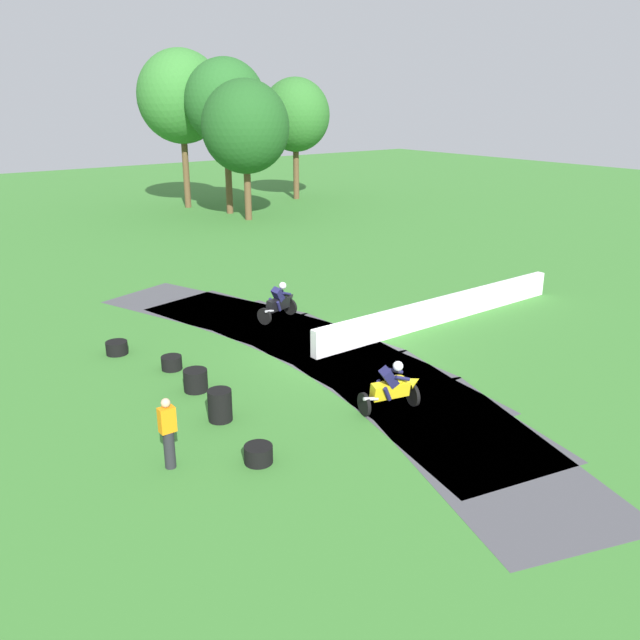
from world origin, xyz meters
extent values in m
plane|color=#38752D|center=(0.00, 0.00, 0.00)|extent=(120.00, 120.00, 0.00)
cube|color=#47474C|center=(-1.04, -6.65, 0.00)|extent=(5.55, 8.15, 0.01)
cube|color=#47474C|center=(-0.46, -4.48, 0.00)|extent=(4.87, 8.01, 0.01)
cube|color=#47474C|center=(-0.11, -2.25, 0.00)|extent=(4.13, 7.77, 0.01)
cube|color=#47474C|center=(0.00, 0.00, 0.00)|extent=(3.44, 7.49, 0.01)
cube|color=#47474C|center=(-0.14, 2.25, 0.00)|extent=(4.23, 7.81, 0.01)
cube|color=#47474C|center=(-0.52, 4.47, 0.00)|extent=(4.96, 8.03, 0.01)
cube|color=#47474C|center=(-1.14, 6.63, 0.00)|extent=(5.64, 8.16, 0.01)
cube|color=white|center=(4.93, 0.04, 0.45)|extent=(11.44, 0.38, 0.90)
cylinder|color=black|center=(-0.65, -4.12, 0.30)|extent=(0.25, 0.69, 0.69)
cylinder|color=black|center=(-2.00, -3.78, 0.30)|extent=(0.25, 0.69, 0.69)
cube|color=yellow|center=(-1.34, -4.00, 0.59)|extent=(1.05, 0.57, 0.44)
ellipsoid|color=yellow|center=(-1.17, -4.08, 0.85)|extent=(0.50, 0.41, 0.28)
cone|color=yellow|center=(-0.68, -4.18, 0.71)|extent=(0.46, 0.41, 0.45)
cylinder|color=#B2B2B7|center=(-1.94, -3.95, 0.50)|extent=(0.42, 0.19, 0.17)
cube|color=#1E1E4C|center=(-1.43, -4.03, 0.97)|extent=(0.56, 0.36, 0.60)
sphere|color=white|center=(-1.23, -4.13, 1.25)|extent=(0.26, 0.26, 0.26)
cylinder|color=#1E1E4C|center=(-1.11, -3.93, 1.02)|extent=(0.44, 0.18, 0.24)
cylinder|color=#1E1E4C|center=(-1.20, -4.28, 0.97)|extent=(0.44, 0.18, 0.24)
cylinder|color=#1E1E4C|center=(-1.47, -3.78, 0.64)|extent=(0.30, 0.15, 0.42)
cylinder|color=#1E1E4C|center=(-1.55, -4.13, 0.58)|extent=(0.30, 0.15, 0.42)
cylinder|color=black|center=(1.08, 3.96, 0.30)|extent=(0.27, 0.68, 0.69)
cylinder|color=black|center=(-0.27, 3.58, 0.30)|extent=(0.27, 0.68, 0.69)
cube|color=black|center=(0.41, 3.72, 0.59)|extent=(1.05, 0.60, 0.44)
ellipsoid|color=black|center=(0.60, 3.73, 0.85)|extent=(0.51, 0.42, 0.28)
cone|color=black|center=(1.07, 3.89, 0.71)|extent=(0.45, 0.44, 0.45)
cylinder|color=#B2B2B7|center=(-0.13, 3.46, 0.50)|extent=(0.42, 0.21, 0.17)
cube|color=#1E1E4C|center=(0.35, 3.65, 0.97)|extent=(0.54, 0.46, 0.60)
sphere|color=white|center=(0.58, 3.66, 1.25)|extent=(0.26, 0.26, 0.26)
cylinder|color=#1E1E4C|center=(0.58, 3.89, 1.02)|extent=(0.43, 0.22, 0.24)
cylinder|color=#1E1E4C|center=(0.67, 3.55, 0.97)|extent=(0.43, 0.22, 0.24)
cylinder|color=#1E1E4C|center=(0.19, 3.84, 0.64)|extent=(0.27, 0.22, 0.42)
cylinder|color=#1E1E4C|center=(0.29, 3.50, 0.58)|extent=(0.27, 0.22, 0.42)
cylinder|color=black|center=(-5.31, -4.10, 0.10)|extent=(0.63, 0.63, 0.20)
cylinder|color=black|center=(-5.31, -4.10, 0.30)|extent=(0.63, 0.63, 0.20)
cylinder|color=black|center=(-5.01, -1.84, 0.10)|extent=(0.60, 0.60, 0.20)
cylinder|color=black|center=(-5.01, -1.84, 0.30)|extent=(0.60, 0.60, 0.20)
cylinder|color=black|center=(-5.01, -1.84, 0.50)|extent=(0.60, 0.60, 0.20)
cylinder|color=black|center=(-5.01, -1.84, 0.70)|extent=(0.60, 0.60, 0.20)
cylinder|color=black|center=(-4.70, 0.08, 0.10)|extent=(0.65, 0.65, 0.20)
cylinder|color=black|center=(-4.70, 0.08, 0.30)|extent=(0.65, 0.65, 0.20)
cylinder|color=black|center=(-4.70, 0.08, 0.50)|extent=(0.65, 0.65, 0.20)
cylinder|color=black|center=(-4.59, 1.84, 0.10)|extent=(0.60, 0.60, 0.20)
cylinder|color=black|center=(-4.59, 1.84, 0.30)|extent=(0.60, 0.60, 0.20)
cylinder|color=black|center=(-5.42, 4.00, 0.10)|extent=(0.67, 0.67, 0.20)
cylinder|color=black|center=(-5.42, 4.00, 0.30)|extent=(0.67, 0.67, 0.20)
cylinder|color=#232328|center=(-6.93, -3.13, 0.43)|extent=(0.24, 0.24, 0.86)
cube|color=orange|center=(-6.93, -3.13, 1.14)|extent=(0.34, 0.22, 0.56)
sphere|color=tan|center=(-6.93, -3.13, 1.53)|extent=(0.20, 0.20, 0.20)
cylinder|color=brown|center=(10.05, 21.72, 1.73)|extent=(0.44, 0.44, 3.47)
ellipsoid|color=#1E511E|center=(10.05, 21.72, 5.79)|extent=(5.47, 5.47, 5.74)
cylinder|color=brown|center=(17.79, 27.34, 2.04)|extent=(0.44, 0.44, 4.08)
ellipsoid|color=#2D6B28|center=(17.79, 27.34, 6.26)|extent=(5.14, 5.14, 5.40)
cylinder|color=brown|center=(10.32, 24.60, 2.50)|extent=(0.44, 0.44, 5.01)
ellipsoid|color=#235B23|center=(10.32, 24.60, 7.25)|extent=(5.26, 5.26, 5.53)
cylinder|color=brown|center=(9.17, 28.63, 2.51)|extent=(0.44, 0.44, 5.02)
ellipsoid|color=#33752D|center=(9.17, 28.63, 7.56)|extent=(5.97, 5.97, 6.27)
camera|label=1|loc=(-11.84, -14.98, 7.59)|focal=36.93mm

